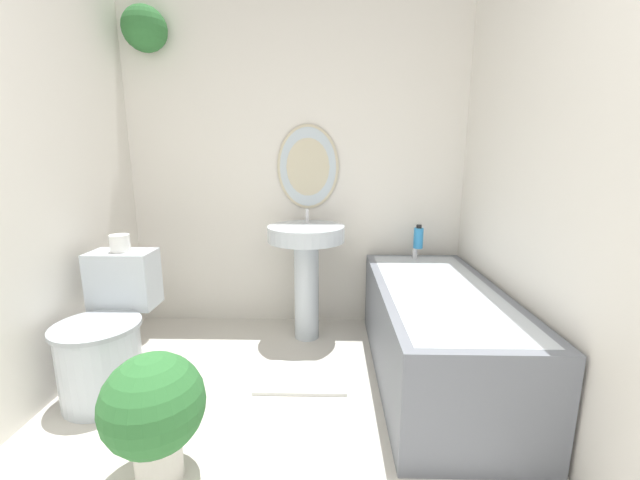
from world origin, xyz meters
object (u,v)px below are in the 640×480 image
toilet (107,338)px  potted_plant (154,409)px  bathtub (436,331)px  shampoo_bottle (418,238)px  pedestal_sink (306,258)px  toilet_paper_roll (120,243)px

toilet → potted_plant: size_ratio=1.38×
bathtub → shampoo_bottle: 0.79m
toilet → potted_plant: (0.53, -0.61, 0.00)m
pedestal_sink → potted_plant: pedestal_sink is taller
toilet → bathtub: bearing=5.7°
toilet → toilet_paper_roll: size_ratio=6.84×
potted_plant → toilet_paper_roll: (-0.53, 0.84, 0.48)m
bathtub → potted_plant: bearing=-149.0°
toilet_paper_roll → pedestal_sink: bearing=23.9°
bathtub → potted_plant: bathtub is taller
toilet → shampoo_bottle: bearing=24.5°
bathtub → potted_plant: (-1.32, -0.79, 0.03)m
potted_plant → pedestal_sink: bearing=68.0°
pedestal_sink → toilet_paper_roll: bearing=-156.1°
toilet → shampoo_bottle: 2.09m
pedestal_sink → potted_plant: (-0.53, -1.31, -0.28)m
toilet → toilet_paper_roll: 0.54m
pedestal_sink → shampoo_bottle: 0.83m
bathtub → shampoo_bottle: bearing=88.3°
bathtub → toilet_paper_roll: bearing=178.6°
pedestal_sink → potted_plant: 1.44m
bathtub → toilet_paper_roll: size_ratio=14.02×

